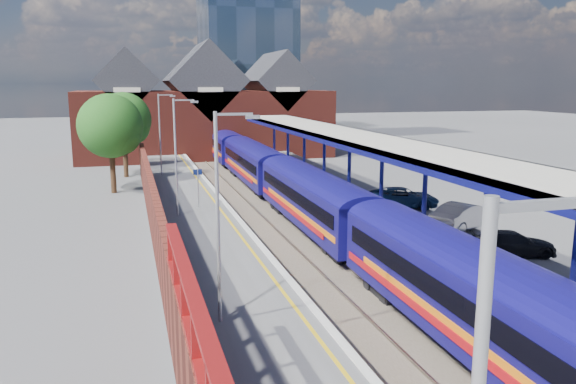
% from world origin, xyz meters
% --- Properties ---
extents(ground, '(240.00, 240.00, 0.00)m').
position_xyz_m(ground, '(0.00, 30.00, 0.00)').
color(ground, '#5B5B5E').
rests_on(ground, ground).
extents(ballast_bed, '(6.00, 76.00, 0.06)m').
position_xyz_m(ballast_bed, '(0.00, 20.00, 0.03)').
color(ballast_bed, '#473D33').
rests_on(ballast_bed, ground).
extents(rails, '(4.51, 76.00, 0.14)m').
position_xyz_m(rails, '(0.00, 20.00, 0.12)').
color(rails, slate).
rests_on(rails, ground).
extents(left_platform, '(5.00, 76.00, 1.00)m').
position_xyz_m(left_platform, '(-5.50, 20.00, 0.50)').
color(left_platform, '#565659').
rests_on(left_platform, ground).
extents(right_platform, '(6.00, 76.00, 1.00)m').
position_xyz_m(right_platform, '(6.00, 20.00, 0.50)').
color(right_platform, '#565659').
rests_on(right_platform, ground).
extents(coping_left, '(0.30, 76.00, 0.05)m').
position_xyz_m(coping_left, '(-3.15, 20.00, 1.02)').
color(coping_left, silver).
rests_on(coping_left, left_platform).
extents(coping_right, '(0.30, 76.00, 0.05)m').
position_xyz_m(coping_right, '(3.15, 20.00, 1.02)').
color(coping_right, silver).
rests_on(coping_right, right_platform).
extents(yellow_line, '(0.14, 76.00, 0.01)m').
position_xyz_m(yellow_line, '(-3.75, 20.00, 1.01)').
color(yellow_line, yellow).
rests_on(yellow_line, left_platform).
extents(train, '(3.00, 65.93, 3.45)m').
position_xyz_m(train, '(1.49, 28.10, 2.12)').
color(train, '#110D5F').
rests_on(train, ground).
extents(canopy, '(4.50, 52.00, 4.48)m').
position_xyz_m(canopy, '(5.48, 21.95, 5.25)').
color(canopy, navy).
rests_on(canopy, right_platform).
extents(lamp_post_b, '(1.48, 0.18, 7.00)m').
position_xyz_m(lamp_post_b, '(-6.36, 6.00, 4.99)').
color(lamp_post_b, '#A5A8AA').
rests_on(lamp_post_b, left_platform).
extents(lamp_post_c, '(1.48, 0.18, 7.00)m').
position_xyz_m(lamp_post_c, '(-6.36, 22.00, 4.99)').
color(lamp_post_c, '#A5A8AA').
rests_on(lamp_post_c, left_platform).
extents(lamp_post_d, '(1.48, 0.18, 7.00)m').
position_xyz_m(lamp_post_d, '(-6.36, 38.00, 4.99)').
color(lamp_post_d, '#A5A8AA').
rests_on(lamp_post_d, left_platform).
extents(platform_sign, '(0.55, 0.08, 2.50)m').
position_xyz_m(platform_sign, '(-5.00, 24.00, 2.69)').
color(platform_sign, '#A5A8AA').
rests_on(platform_sign, left_platform).
extents(brick_wall, '(0.35, 50.00, 3.86)m').
position_xyz_m(brick_wall, '(-8.10, 13.54, 2.45)').
color(brick_wall, maroon).
rests_on(brick_wall, left_platform).
extents(station_building, '(30.00, 12.12, 13.78)m').
position_xyz_m(station_building, '(0.00, 58.00, 5.45)').
color(station_building, maroon).
rests_on(station_building, ground).
extents(glass_tower, '(14.20, 14.20, 40.30)m').
position_xyz_m(glass_tower, '(10.00, 80.00, 20.20)').
color(glass_tower, '#47627B').
rests_on(glass_tower, ground).
extents(tree_near, '(5.20, 5.20, 8.10)m').
position_xyz_m(tree_near, '(-10.35, 35.91, 5.35)').
color(tree_near, '#382314').
rests_on(tree_near, ground).
extents(tree_far, '(5.20, 5.20, 8.10)m').
position_xyz_m(tree_far, '(-9.35, 43.91, 5.35)').
color(tree_far, '#382314').
rests_on(tree_far, ground).
extents(parked_car_silver, '(4.69, 3.25, 1.46)m').
position_xyz_m(parked_car_silver, '(8.37, 14.50, 1.73)').
color(parked_car_silver, silver).
rests_on(parked_car_silver, right_platform).
extents(parked_car_dark, '(4.22, 2.46, 1.15)m').
position_xyz_m(parked_car_dark, '(7.72, 9.59, 1.57)').
color(parked_car_dark, black).
rests_on(parked_car_dark, right_platform).
extents(parked_car_blue, '(5.01, 3.78, 1.27)m').
position_xyz_m(parked_car_blue, '(7.72, 20.44, 1.63)').
color(parked_car_blue, navy).
rests_on(parked_car_blue, right_platform).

